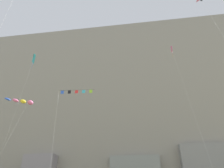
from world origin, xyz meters
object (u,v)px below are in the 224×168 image
at_px(kite_banner_upper_mid, 75,96).
at_px(kite_diamond_front_field, 174,57).
at_px(kite_delta_mid_right, 206,4).
at_px(kite_diamond_near_cliff, 33,61).
at_px(kite_windsock_mid_center, 24,102).

bearing_deg(kite_banner_upper_mid, kite_diamond_front_field, 17.47).
xyz_separation_m(kite_diamond_front_field, kite_delta_mid_right, (4.49, -8.81, 3.54)).
bearing_deg(kite_diamond_near_cliff, kite_banner_upper_mid, -30.70).
bearing_deg(kite_banner_upper_mid, kite_windsock_mid_center, 150.56).
relative_size(kite_banner_upper_mid, kite_delta_mid_right, 0.57).
relative_size(kite_diamond_near_cliff, kite_diamond_front_field, 1.11).
bearing_deg(kite_delta_mid_right, kite_windsock_mid_center, 162.69).
bearing_deg(kite_banner_upper_mid, kite_delta_mid_right, -8.79).
bearing_deg(kite_windsock_mid_center, kite_diamond_near_cliff, 131.96).
xyz_separation_m(kite_windsock_mid_center, kite_banner_upper_mid, (13.53, -7.63, -3.46)).
bearing_deg(kite_diamond_near_cliff, kite_diamond_front_field, -5.50).
xyz_separation_m(kite_windsock_mid_center, kite_delta_mid_right, (35.31, -11.00, 10.01)).
xyz_separation_m(kite_windsock_mid_center, kite_diamond_near_cliff, (-0.77, 0.85, 11.18)).
distance_m(kite_diamond_near_cliff, kite_diamond_front_field, 32.08).
bearing_deg(kite_diamond_front_field, kite_banner_upper_mid, -162.53).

